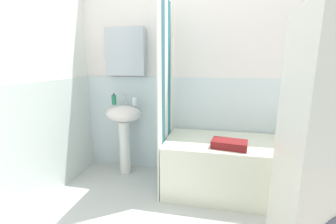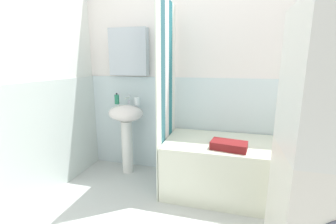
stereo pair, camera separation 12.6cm
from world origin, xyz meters
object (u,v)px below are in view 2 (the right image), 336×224
sink (126,124)px  towel_folded (229,145)px  shampoo_bottle (301,133)px  lotion_bottle (289,128)px  bathtub (237,169)px  washer_dryer_stack (335,154)px  soap_dispenser (117,99)px  toothbrush_cup (137,101)px

sink → towel_folded: 1.28m
shampoo_bottle → lotion_bottle: 0.13m
bathtub → lotion_bottle: (0.53, 0.29, 0.40)m
bathtub → washer_dryer_stack: 1.14m
lotion_bottle → washer_dryer_stack: washer_dryer_stack is taller
soap_dispenser → towel_folded: bearing=-16.8°
toothbrush_cup → bathtub: (1.19, -0.22, -0.63)m
soap_dispenser → shampoo_bottle: size_ratio=0.88×
soap_dispenser → towel_folded: soap_dispenser is taller
sink → shampoo_bottle: size_ratio=5.48×
bathtub → towel_folded: 0.39m
bathtub → shampoo_bottle: bearing=24.8°
bathtub → shampoo_bottle: shampoo_bottle is taller
soap_dispenser → shampoo_bottle: 2.13m
soap_dispenser → lotion_bottle: bearing=2.2°
sink → washer_dryer_stack: size_ratio=0.51×
bathtub → towel_folded: size_ratio=4.53×
washer_dryer_stack → sink: bearing=150.6°
towel_folded → washer_dryer_stack: washer_dryer_stack is taller
lotion_bottle → washer_dryer_stack: bearing=-91.4°
shampoo_bottle → bathtub: bearing=-155.2°
bathtub → soap_dispenser: bearing=171.6°
soap_dispenser → towel_folded: (1.36, -0.41, -0.32)m
bathtub → shampoo_bottle: (0.65, 0.30, 0.36)m
sink → bathtub: (1.33, -0.17, -0.35)m
shampoo_bottle → towel_folded: bearing=-146.4°
shampoo_bottle → towel_folded: 0.89m
bathtub → shampoo_bottle: size_ratio=9.42×
sink → toothbrush_cup: size_ratio=9.43×
lotion_bottle → toothbrush_cup: bearing=-177.7°
soap_dispenser → lotion_bottle: size_ratio=0.58×
washer_dryer_stack → shampoo_bottle: bearing=82.6°
toothbrush_cup → bathtub: bearing=-10.6°
towel_folded → washer_dryer_stack: bearing=-47.9°
bathtub → washer_dryer_stack: washer_dryer_stack is taller
toothbrush_cup → washer_dryer_stack: (1.69, -1.08, -0.07)m
sink → soap_dispenser: 0.33m
washer_dryer_stack → soap_dispenser: bearing=151.4°
towel_folded → soap_dispenser: bearing=163.2°
sink → soap_dispenser: (-0.14, 0.04, 0.29)m
lotion_bottle → towel_folded: 0.80m
lotion_bottle → towel_folded: lotion_bottle is taller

